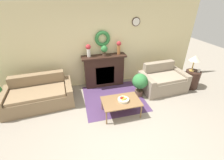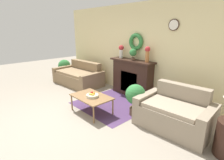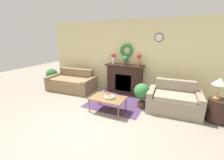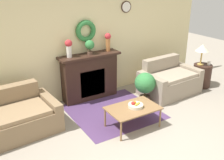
% 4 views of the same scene
% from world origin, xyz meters
% --- Properties ---
extents(ground_plane, '(16.00, 16.00, 0.00)m').
position_xyz_m(ground_plane, '(0.00, 0.00, 0.00)').
color(ground_plane, gray).
extents(floor_rug, '(1.80, 1.75, 0.01)m').
position_xyz_m(floor_rug, '(0.13, 1.59, 0.00)').
color(floor_rug, '#4C335B').
rests_on(floor_rug, ground_plane).
extents(wall_back, '(6.80, 0.18, 2.70)m').
position_xyz_m(wall_back, '(0.00, 2.69, 1.36)').
color(wall_back, beige).
rests_on(wall_back, ground_plane).
extents(fireplace, '(1.46, 0.41, 1.10)m').
position_xyz_m(fireplace, '(0.02, 2.48, 0.56)').
color(fireplace, '#331E16').
rests_on(fireplace, ground_plane).
extents(couch_left, '(1.92, 1.13, 0.81)m').
position_xyz_m(couch_left, '(-2.03, 1.88, 0.29)').
color(couch_left, '#846B4C').
rests_on(couch_left, ground_plane).
extents(loveseat_right, '(1.50, 0.98, 0.87)m').
position_xyz_m(loveseat_right, '(1.84, 1.71, 0.32)').
color(loveseat_right, gray).
rests_on(loveseat_right, ground_plane).
extents(coffee_table, '(0.99, 0.65, 0.42)m').
position_xyz_m(coffee_table, '(0.13, 0.87, 0.39)').
color(coffee_table, olive).
rests_on(coffee_table, ground_plane).
extents(fruit_bowl, '(0.29, 0.29, 0.12)m').
position_xyz_m(fruit_bowl, '(0.18, 0.86, 0.46)').
color(fruit_bowl, beige).
rests_on(fruit_bowl, coffee_table).
extents(side_table_by_loveseat, '(0.48, 0.48, 0.60)m').
position_xyz_m(side_table_by_loveseat, '(2.89, 1.58, 0.30)').
color(side_table_by_loveseat, '#331E16').
rests_on(side_table_by_loveseat, ground_plane).
extents(table_lamp, '(0.35, 0.35, 0.54)m').
position_xyz_m(table_lamp, '(2.83, 1.62, 1.04)').
color(table_lamp, '#B28E42').
rests_on(table_lamp, side_table_by_loveseat).
extents(vase_on_mantel_left, '(0.16, 0.16, 0.40)m').
position_xyz_m(vase_on_mantel_left, '(-0.46, 2.49, 1.33)').
color(vase_on_mantel_left, silver).
rests_on(vase_on_mantel_left, fireplace).
extents(vase_on_mantel_right, '(0.15, 0.15, 0.43)m').
position_xyz_m(vase_on_mantel_right, '(0.53, 2.49, 1.35)').
color(vase_on_mantel_right, '#AD6B38').
rests_on(vase_on_mantel_right, fireplace).
extents(potted_plant_on_mantel, '(0.21, 0.21, 0.33)m').
position_xyz_m(potted_plant_on_mantel, '(0.04, 2.47, 1.31)').
color(potted_plant_on_mantel, brown).
rests_on(potted_plant_on_mantel, fireplace).
extents(potted_plant_floor_by_couch, '(0.50, 0.50, 0.76)m').
position_xyz_m(potted_plant_floor_by_couch, '(-3.17, 1.94, 0.48)').
color(potted_plant_floor_by_couch, brown).
rests_on(potted_plant_floor_by_couch, ground_plane).
extents(potted_plant_floor_by_loveseat, '(0.47, 0.47, 0.76)m').
position_xyz_m(potted_plant_floor_by_loveseat, '(0.94, 1.54, 0.48)').
color(potted_plant_floor_by_loveseat, brown).
rests_on(potted_plant_floor_by_loveseat, ground_plane).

